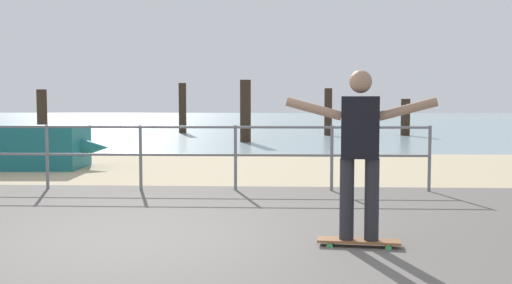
% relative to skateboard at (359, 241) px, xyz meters
% --- Properties ---
extents(ground_plane, '(24.00, 10.00, 0.04)m').
position_rel_skateboard_xyz_m(ground_plane, '(-2.19, -1.04, -0.07)').
color(ground_plane, '#605B56').
rests_on(ground_plane, ground).
extents(beach_strip, '(24.00, 6.00, 0.04)m').
position_rel_skateboard_xyz_m(beach_strip, '(-2.19, 6.96, -0.07)').
color(beach_strip, tan).
rests_on(beach_strip, ground).
extents(sea_surface, '(72.00, 50.00, 0.04)m').
position_rel_skateboard_xyz_m(sea_surface, '(-2.19, 34.96, -0.07)').
color(sea_surface, '#849EA3').
rests_on(sea_surface, ground).
extents(railing_fence, '(12.21, 0.05, 1.05)m').
position_rel_skateboard_xyz_m(railing_fence, '(-4.53, 3.56, 0.63)').
color(railing_fence, slate).
rests_on(railing_fence, ground).
extents(skateboard, '(0.82, 0.29, 0.08)m').
position_rel_skateboard_xyz_m(skateboard, '(0.00, 0.00, 0.00)').
color(skateboard, brown).
rests_on(skateboard, ground).
extents(skateboarder, '(1.45, 0.26, 1.65)m').
position_rel_skateboard_xyz_m(skateboarder, '(-0.00, -0.00, 0.95)').
color(skateboarder, '#26262B').
rests_on(skateboarder, skateboard).
extents(groyne_post_0, '(0.31, 0.31, 1.78)m').
position_rel_skateboard_xyz_m(groyne_post_0, '(-8.22, 12.31, 0.82)').
color(groyne_post_0, '#332319').
rests_on(groyne_post_0, ground).
extents(groyne_post_1, '(0.33, 0.33, 2.19)m').
position_rel_skateboard_xyz_m(groyne_post_1, '(-5.12, 19.90, 1.03)').
color(groyne_post_1, '#332319').
rests_on(groyne_post_1, ground).
extents(groyne_post_2, '(0.37, 0.37, 2.13)m').
position_rel_skateboard_xyz_m(groyne_post_2, '(-2.02, 14.32, 1.00)').
color(groyne_post_2, '#332319').
rests_on(groyne_post_2, ground).
extents(groyne_post_3, '(0.31, 0.31, 1.92)m').
position_rel_skateboard_xyz_m(groyne_post_3, '(1.08, 18.31, 0.89)').
color(groyne_post_3, '#332319').
rests_on(groyne_post_3, ground).
extents(groyne_post_4, '(0.37, 0.37, 1.50)m').
position_rel_skateboard_xyz_m(groyne_post_4, '(4.18, 18.33, 0.68)').
color(groyne_post_4, '#332319').
rests_on(groyne_post_4, ground).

